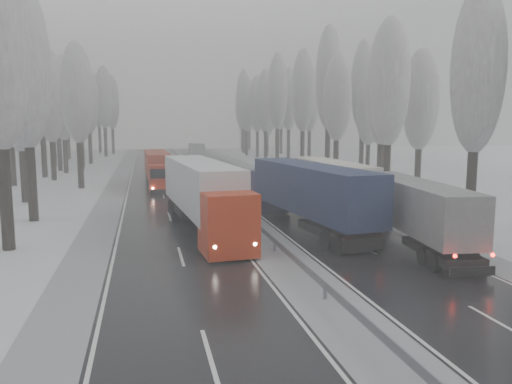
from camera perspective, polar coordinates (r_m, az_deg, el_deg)
name	(u,v)px	position (r m, az deg, el deg)	size (l,w,h in m)	color
ground	(368,341)	(17.61, 12.63, -16.29)	(260.00, 260.00, 0.00)	silver
carriageway_right	(280,200)	(46.69, 2.72, -0.97)	(7.50, 200.00, 0.03)	black
carriageway_left	(166,204)	(45.08, -10.26, -1.40)	(7.50, 200.00, 0.03)	black
median_slush	(224,202)	(45.59, -3.65, -1.18)	(3.00, 200.00, 0.04)	#9C9EA4
shoulder_right	(330,199)	(48.23, 8.40, -0.76)	(2.40, 200.00, 0.04)	#9C9EA4
shoulder_left	(108,206)	(45.15, -16.55, -1.58)	(2.40, 200.00, 0.04)	#9C9EA4
median_guardrail	(224,196)	(45.49, -3.66, -0.47)	(0.12, 200.00, 0.76)	slate
tree_16	(478,71)	(37.53, 24.03, 12.55)	(3.60, 3.60, 16.53)	black
tree_18	(390,83)	(46.91, 15.03, 11.91)	(3.60, 3.60, 16.58)	black
tree_19	(421,101)	(53.00, 18.31, 9.89)	(3.60, 3.60, 14.57)	black
tree_20	(382,95)	(55.64, 14.21, 10.68)	(3.60, 3.60, 15.71)	black
tree_21	(384,81)	(60.33, 14.45, 12.20)	(3.60, 3.60, 18.62)	black
tree_22	(337,99)	(64.79, 9.28, 10.46)	(3.60, 3.60, 15.86)	black
tree_23	(369,112)	(70.92, 12.80, 8.94)	(3.60, 3.60, 13.55)	black
tree_24	(329,79)	(70.35, 8.32, 12.67)	(3.60, 3.60, 20.49)	black
tree_25	(363,87)	(76.64, 12.15, 11.67)	(3.60, 3.60, 19.44)	black
tree_26	(303,92)	(79.80, 5.39, 11.35)	(3.60, 3.60, 18.78)	black
tree_27	(336,98)	(85.94, 9.16, 10.54)	(3.60, 3.60, 17.62)	black
tree_28	(278,92)	(89.70, 2.48, 11.32)	(3.60, 3.60, 19.62)	black
tree_29	(310,99)	(95.62, 6.18, 10.49)	(3.60, 3.60, 18.11)	black
tree_30	(266,101)	(99.13, 1.11, 10.35)	(3.60, 3.60, 17.86)	black
tree_31	(289,100)	(104.55, 3.78, 10.45)	(3.60, 3.60, 18.58)	black
tree_32	(257,104)	(106.43, 0.16, 9.99)	(3.60, 3.60, 17.33)	black
tree_33	(267,114)	(110.99, 1.29, 8.91)	(3.60, 3.60, 14.33)	black
tree_34	(246,105)	(113.19, -1.10, 9.96)	(3.60, 3.60, 17.63)	black
tree_35	(281,104)	(119.26, 2.91, 10.03)	(3.60, 3.60, 18.25)	black
tree_36	(244,99)	(123.16, -1.44, 10.55)	(3.60, 3.60, 20.23)	black
tree_37	(267,110)	(128.49, 1.31, 9.34)	(3.60, 3.60, 16.37)	black
tree_38	(242,107)	(133.78, -1.61, 9.72)	(3.60, 3.60, 17.97)	black
tree_39	(249,111)	(138.23, -0.77, 9.19)	(3.60, 3.60, 16.19)	black
tree_58	(25,67)	(40.06, -24.92, 12.79)	(3.60, 3.60, 17.21)	black
tree_60	(19,96)	(49.89, -25.47, 9.89)	(3.60, 3.60, 14.84)	black
tree_62	(77,94)	(58.70, -19.78, 10.51)	(3.60, 3.60, 16.04)	black
tree_63	(8,90)	(64.05, -26.51, 10.37)	(3.60, 3.60, 16.88)	black
tree_64	(50,101)	(68.17, -22.49, 9.60)	(3.60, 3.60, 15.42)	black
tree_65	(40,82)	(72.57, -23.48, 11.46)	(3.60, 3.60, 19.48)	black
tree_66	(63,105)	(77.67, -21.21, 9.29)	(3.60, 3.60, 15.23)	black
tree_67	(57,98)	(81.87, -21.82, 9.99)	(3.60, 3.60, 17.09)	black
tree_68	(80,100)	(84.20, -19.49, 9.83)	(3.60, 3.60, 16.65)	black
tree_69	(51,91)	(88.91, -22.39, 10.67)	(3.60, 3.60, 19.35)	black
tree_70	(88,101)	(94.20, -18.63, 9.78)	(3.60, 3.60, 17.09)	black
tree_71	(63,93)	(98.82, -21.22, 10.48)	(3.60, 3.60, 19.61)	black
tree_72	(80,110)	(103.72, -19.52, 8.82)	(3.60, 3.60, 15.11)	black
tree_73	(66,104)	(108.09, -20.84, 9.42)	(3.60, 3.60, 17.22)	black
tree_74	(104,98)	(114.22, -17.00, 10.26)	(3.60, 3.60, 19.68)	black
tree_75	(62,101)	(119.14, -21.28, 9.63)	(3.60, 3.60, 18.60)	black
tree_76	(112,103)	(123.48, -16.19, 9.75)	(3.60, 3.60, 18.55)	black
tree_77	(89,115)	(127.83, -18.57, 8.37)	(3.60, 3.60, 14.32)	black
tree_78	(98,101)	(130.32, -17.59, 9.86)	(3.60, 3.60, 19.55)	black
tree_79	(88,108)	(134.50, -18.61, 9.06)	(3.60, 3.60, 17.07)	black
truck_grey_tarp	(406,206)	(31.18, 16.75, -1.54)	(4.08, 15.15, 3.85)	#4C4C51
truck_blue_box	(304,191)	(33.87, 5.49, 0.10)	(4.85, 17.59, 4.47)	#1F1D4A
truck_cream_box	(327,181)	(42.37, 8.09, 1.30)	(2.60, 15.97, 4.09)	beige
box_truck_distant	(196,150)	(107.11, -6.83, 4.79)	(2.76, 8.44, 3.13)	silver
truck_red_white	(203,192)	(33.16, -6.06, 0.04)	(4.25, 18.03, 4.59)	#B7250A
truck_red_red	(157,167)	(58.12, -11.22, 2.87)	(2.79, 15.30, 3.91)	#A71C09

